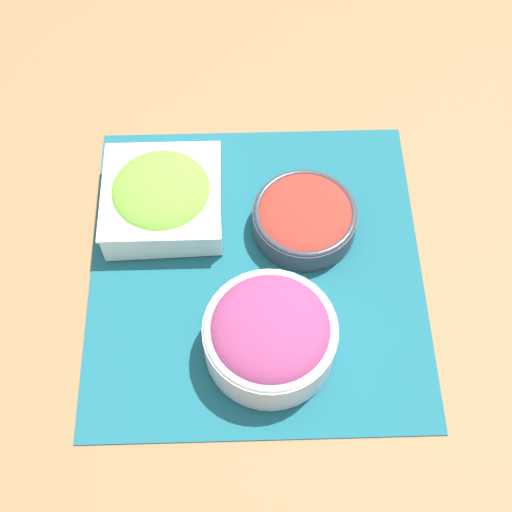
{
  "coord_description": "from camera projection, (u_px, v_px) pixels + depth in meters",
  "views": [
    {
      "loc": [
        -0.46,
        0.01,
        0.84
      ],
      "look_at": [
        0.0,
        0.0,
        0.03
      ],
      "focal_mm": 50.0,
      "sensor_mm": 36.0,
      "label": 1
    }
  ],
  "objects": [
    {
      "name": "onion_bowl",
      "position": [
        270.0,
        335.0,
        0.86
      ],
      "size": [
        0.16,
        0.16,
        0.08
      ],
      "color": "silver",
      "rests_on": "placemat"
    },
    {
      "name": "tomato_bowl",
      "position": [
        305.0,
        217.0,
        0.96
      ],
      "size": [
        0.14,
        0.14,
        0.05
      ],
      "color": "#333842",
      "rests_on": "placemat"
    },
    {
      "name": "ground_plane",
      "position": [
        256.0,
        269.0,
        0.96
      ],
      "size": [
        3.0,
        3.0,
        0.0
      ],
      "primitive_type": "plane",
      "color": "olive"
    },
    {
      "name": "lettuce_bowl",
      "position": [
        162.0,
        196.0,
        0.97
      ],
      "size": [
        0.16,
        0.16,
        0.06
      ],
      "color": "white",
      "rests_on": "placemat"
    },
    {
      "name": "placemat",
      "position": [
        256.0,
        268.0,
        0.95
      ],
      "size": [
        0.46,
        0.44,
        0.0
      ],
      "color": "#195B6B",
      "rests_on": "ground_plane"
    }
  ]
}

